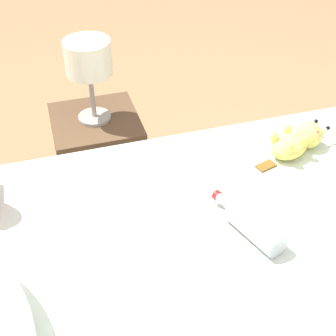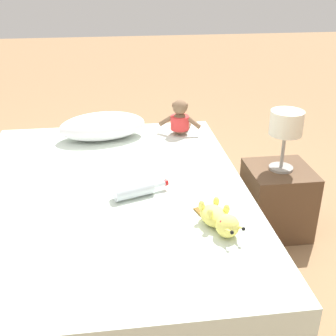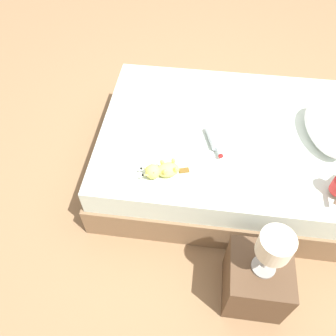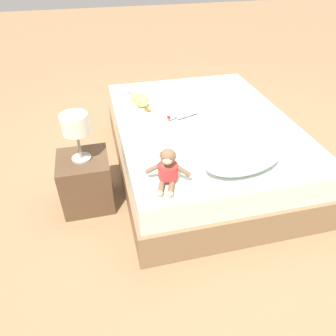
{
  "view_description": "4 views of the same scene",
  "coord_description": "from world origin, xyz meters",
  "px_view_note": "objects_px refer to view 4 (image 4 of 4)",
  "views": [
    {
      "loc": [
        -0.76,
        0.44,
        1.56
      ],
      "look_at": [
        0.37,
        0.1,
        0.61
      ],
      "focal_mm": 51.61,
      "sensor_mm": 36.0,
      "label": 1
    },
    {
      "loc": [
        0.05,
        -1.95,
        1.53
      ],
      "look_at": [
        0.31,
        0.03,
        0.57
      ],
      "focal_mm": 46.41,
      "sensor_mm": 36.0,
      "label": 2
    },
    {
      "loc": [
        1.83,
        -0.21,
        2.32
      ],
      "look_at": [
        0.46,
        -0.38,
        0.55
      ],
      "focal_mm": 36.69,
      "sensor_mm": 36.0,
      "label": 3
    },
    {
      "loc": [
        0.85,
        2.22,
        1.74
      ],
      "look_at": [
        0.48,
        0.71,
        0.59
      ],
      "focal_mm": 34.13,
      "sensor_mm": 36.0,
      "label": 4
    }
  ],
  "objects_px": {
    "plush_monkey": "(168,170)",
    "bedside_lamp": "(75,126)",
    "bed": "(202,145)",
    "nightstand": "(86,182)",
    "pillow": "(243,158)",
    "glass_bottle": "(186,113)",
    "plush_yellow_creature": "(139,99)"
  },
  "relations": [
    {
      "from": "plush_monkey",
      "to": "bedside_lamp",
      "type": "xyz_separation_m",
      "value": [
        0.52,
        -0.48,
        0.11
      ]
    },
    {
      "from": "bed",
      "to": "nightstand",
      "type": "height_order",
      "value": "bed"
    },
    {
      "from": "plush_monkey",
      "to": "bed",
      "type": "bearing_deg",
      "value": -123.99
    },
    {
      "from": "pillow",
      "to": "bedside_lamp",
      "type": "distance_m",
      "value": 1.13
    },
    {
      "from": "bed",
      "to": "glass_bottle",
      "type": "bearing_deg",
      "value": -35.82
    },
    {
      "from": "bedside_lamp",
      "to": "nightstand",
      "type": "bearing_deg",
      "value": 7.13
    },
    {
      "from": "bed",
      "to": "plush_monkey",
      "type": "height_order",
      "value": "plush_monkey"
    },
    {
      "from": "pillow",
      "to": "glass_bottle",
      "type": "bearing_deg",
      "value": -78.93
    },
    {
      "from": "pillow",
      "to": "plush_yellow_creature",
      "type": "height_order",
      "value": "pillow"
    },
    {
      "from": "pillow",
      "to": "glass_bottle",
      "type": "xyz_separation_m",
      "value": [
        0.16,
        -0.79,
        -0.05
      ]
    },
    {
      "from": "nightstand",
      "to": "plush_yellow_creature",
      "type": "bearing_deg",
      "value": -128.94
    },
    {
      "from": "nightstand",
      "to": "bedside_lamp",
      "type": "xyz_separation_m",
      "value": [
        -0.0,
        -0.0,
        0.48
      ]
    },
    {
      "from": "plush_monkey",
      "to": "nightstand",
      "type": "height_order",
      "value": "plush_monkey"
    },
    {
      "from": "bed",
      "to": "pillow",
      "type": "bearing_deg",
      "value": 91.81
    },
    {
      "from": "glass_bottle",
      "to": "nightstand",
      "type": "xyz_separation_m",
      "value": [
        0.87,
        0.33,
        -0.31
      ]
    },
    {
      "from": "pillow",
      "to": "plush_monkey",
      "type": "xyz_separation_m",
      "value": [
        0.51,
        0.02,
        0.01
      ]
    },
    {
      "from": "pillow",
      "to": "nightstand",
      "type": "distance_m",
      "value": 1.18
    },
    {
      "from": "bedside_lamp",
      "to": "plush_yellow_creature",
      "type": "bearing_deg",
      "value": -128.94
    },
    {
      "from": "bedside_lamp",
      "to": "bed",
      "type": "bearing_deg",
      "value": -166.8
    },
    {
      "from": "plush_yellow_creature",
      "to": "plush_monkey",
      "type": "bearing_deg",
      "value": 89.46
    },
    {
      "from": "pillow",
      "to": "plush_monkey",
      "type": "distance_m",
      "value": 0.51
    },
    {
      "from": "plush_monkey",
      "to": "plush_yellow_creature",
      "type": "xyz_separation_m",
      "value": [
        -0.01,
        -1.14,
        -0.05
      ]
    },
    {
      "from": "plush_yellow_creature",
      "to": "glass_bottle",
      "type": "xyz_separation_m",
      "value": [
        -0.34,
        0.33,
        -0.01
      ]
    },
    {
      "from": "plush_yellow_creature",
      "to": "glass_bottle",
      "type": "bearing_deg",
      "value": 135.9
    },
    {
      "from": "pillow",
      "to": "nightstand",
      "type": "relative_size",
      "value": 1.4
    },
    {
      "from": "glass_bottle",
      "to": "bedside_lamp",
      "type": "xyz_separation_m",
      "value": [
        0.87,
        0.33,
        0.16
      ]
    },
    {
      "from": "bed",
      "to": "plush_yellow_creature",
      "type": "relative_size",
      "value": 5.96
    },
    {
      "from": "plush_monkey",
      "to": "glass_bottle",
      "type": "relative_size",
      "value": 0.99
    },
    {
      "from": "plush_yellow_creature",
      "to": "bedside_lamp",
      "type": "distance_m",
      "value": 0.86
    },
    {
      "from": "bed",
      "to": "glass_bottle",
      "type": "height_order",
      "value": "glass_bottle"
    },
    {
      "from": "plush_monkey",
      "to": "plush_yellow_creature",
      "type": "relative_size",
      "value": 0.86
    },
    {
      "from": "glass_bottle",
      "to": "pillow",
      "type": "bearing_deg",
      "value": 101.07
    }
  ]
}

